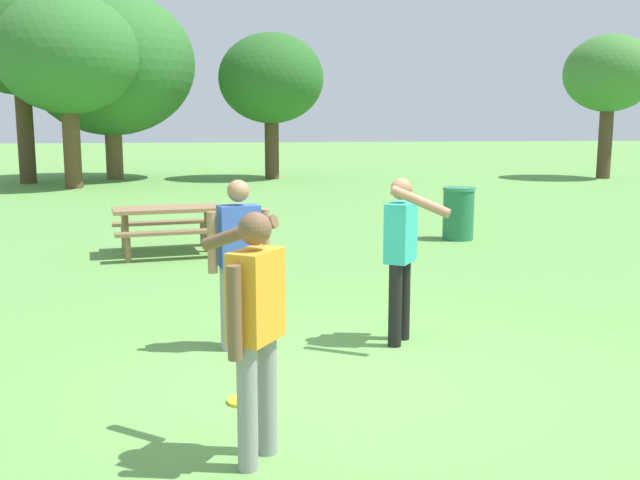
{
  "coord_description": "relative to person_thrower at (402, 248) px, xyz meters",
  "views": [
    {
      "loc": [
        -1.05,
        -6.01,
        2.22
      ],
      "look_at": [
        -0.13,
        1.17,
        1.0
      ],
      "focal_mm": 41.16,
      "sensor_mm": 36.0,
      "label": 1
    }
  ],
  "objects": [
    {
      "name": "tree_back_left",
      "position": [
        12.05,
        18.47,
        2.76
      ],
      "size": [
        3.22,
        3.22,
        5.14
      ],
      "color": "#4C3823",
      "rests_on": "ground"
    },
    {
      "name": "picnic_table_near",
      "position": [
        -2.66,
        5.19,
        -0.4
      ],
      "size": [
        1.92,
        1.7,
        0.77
      ],
      "color": "olive",
      "rests_on": "ground"
    },
    {
      "name": "trash_can_beside_table",
      "position": [
        2.52,
        5.98,
        -0.48
      ],
      "size": [
        0.59,
        0.59,
        0.96
      ],
      "color": "#237047",
      "rests_on": "ground"
    },
    {
      "name": "person_thrower",
      "position": [
        0.0,
        0.0,
        0.0
      ],
      "size": [
        0.55,
        0.82,
        1.64
      ],
      "color": "black",
      "rests_on": "ground"
    },
    {
      "name": "frisbee",
      "position": [
        -1.59,
        -1.36,
        -0.95
      ],
      "size": [
        0.26,
        0.26,
        0.03
      ],
      "primitive_type": "cylinder",
      "color": "yellow",
      "rests_on": "ground"
    },
    {
      "name": "person_bystander",
      "position": [
        -1.58,
        0.02,
        -0.02
      ],
      "size": [
        0.59,
        0.31,
        1.64
      ],
      "color": "gray",
      "rests_on": "ground"
    },
    {
      "name": "person_catcher",
      "position": [
        -1.53,
        -2.36,
        0.0
      ],
      "size": [
        0.55,
        0.82,
        1.64
      ],
      "color": "gray",
      "rests_on": "ground"
    },
    {
      "name": "ground_plane",
      "position": [
        -0.63,
        -0.86,
        -0.96
      ],
      "size": [
        120.0,
        120.0,
        0.0
      ],
      "primitive_type": "plane",
      "color": "#609947"
    },
    {
      "name": "tree_far_right",
      "position": [
        -5.66,
        20.42,
        3.12
      ],
      "size": [
        5.95,
        5.95,
        6.62
      ],
      "color": "brown",
      "rests_on": "ground"
    },
    {
      "name": "tree_broad_center",
      "position": [
        -6.45,
        17.05,
        3.16
      ],
      "size": [
        4.33,
        4.33,
        5.99
      ],
      "color": "brown",
      "rests_on": "ground"
    },
    {
      "name": "tree_slender_mid",
      "position": [
        -0.01,
        19.83,
        2.59
      ],
      "size": [
        3.75,
        3.75,
        5.18
      ],
      "color": "#4C3823",
      "rests_on": "ground"
    },
    {
      "name": "tree_tall_left",
      "position": [
        -8.33,
        19.04,
        3.89
      ],
      "size": [
        4.61,
        4.61,
        6.85
      ],
      "color": "#4C3823",
      "rests_on": "ground"
    }
  ]
}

